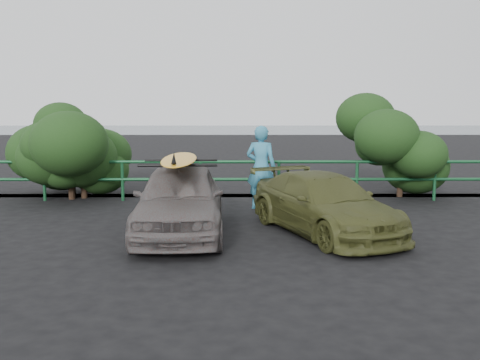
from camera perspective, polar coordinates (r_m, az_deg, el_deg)
The scene contains 10 objects.
ground at distance 8.85m, azimuth 0.09°, elevation -7.73°, with size 80.00×80.00×0.00m, color black.
ocean at distance 68.58m, azimuth -0.20°, elevation 5.65°, with size 200.00×200.00×0.00m, color slate.
guardrail at distance 13.66m, azimuth -0.03°, elevation -0.05°, with size 14.00×0.08×1.04m, color #154B27, non-canonical shape.
shrub_left at distance 14.77m, azimuth -19.02°, elevation 2.54°, with size 3.20×2.40×2.28m, color #1D3C16, non-canonical shape.
shrub_right at distance 14.96m, azimuth 19.52°, elevation 2.99°, with size 3.20×2.40×2.50m, color #1D3C16, non-canonical shape.
sedan at distance 9.98m, azimuth -6.42°, elevation -2.10°, with size 1.57×3.91×1.33m, color #5F5654.
olive_vehicle at distance 10.17m, azimuth 8.96°, elevation -2.55°, with size 1.58×3.88×1.13m, color #44471F.
man at distance 12.49m, azimuth 2.26°, elevation 1.35°, with size 0.72×0.47×1.96m, color teal.
roof_rack at distance 9.88m, azimuth -6.48°, elevation 1.84°, with size 1.39×0.97×0.05m, color black, non-canonical shape.
surfboard at distance 9.88m, azimuth -6.49°, elevation 2.23°, with size 0.62×2.99×0.09m, color orange.
Camera 1 is at (-0.05, -8.54, 2.34)m, focal length 40.00 mm.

